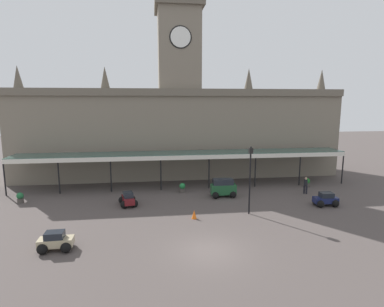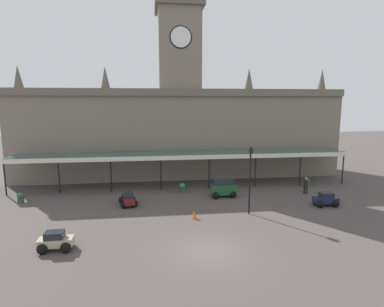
{
  "view_description": "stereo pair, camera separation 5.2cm",
  "coord_description": "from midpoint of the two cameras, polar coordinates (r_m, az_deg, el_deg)",
  "views": [
    {
      "loc": [
        -3.3,
        -17.48,
        9.05
      ],
      "look_at": [
        0.0,
        8.17,
        4.71
      ],
      "focal_mm": 29.05,
      "sensor_mm": 36.0,
      "label": 1
    },
    {
      "loc": [
        -3.25,
        -17.49,
        9.05
      ],
      "look_at": [
        0.0,
        8.17,
        4.71
      ],
      "focal_mm": 29.05,
      "sensor_mm": 36.0,
      "label": 2
    }
  ],
  "objects": [
    {
      "name": "victorian_lamppost",
      "position": [
        25.26,
        10.67,
        -3.54
      ],
      "size": [
        0.3,
        0.3,
        5.56
      ],
      "color": "black",
      "rests_on": "ground"
    },
    {
      "name": "planter_by_canopy",
      "position": [
        35.57,
        20.42,
        -5.0
      ],
      "size": [
        0.6,
        0.6,
        0.96
      ],
      "color": "#47423D",
      "rests_on": "ground"
    },
    {
      "name": "car_green_van",
      "position": [
        30.05,
        5.81,
        -6.43
      ],
      "size": [
        2.41,
        1.6,
        1.77
      ],
      "color": "#1E512D",
      "rests_on": "ground"
    },
    {
      "name": "planter_near_kerb",
      "position": [
        31.41,
        -1.72,
        -6.28
      ],
      "size": [
        0.6,
        0.6,
        0.96
      ],
      "color": "#47423D",
      "rests_on": "ground"
    },
    {
      "name": "entrance_canopy",
      "position": [
        33.1,
        -1.44,
        -0.09
      ],
      "size": [
        35.23,
        3.26,
        3.66
      ],
      "color": "#38564C",
      "rests_on": "ground"
    },
    {
      "name": "car_maroon_sedan",
      "position": [
        28.19,
        -11.59,
        -8.32
      ],
      "size": [
        1.8,
        2.19,
        1.19
      ],
      "color": "maroon",
      "rests_on": "ground"
    },
    {
      "name": "ground_plane",
      "position": [
        19.96,
        3.17,
        -17.45
      ],
      "size": [
        140.0,
        140.0,
        0.0
      ],
      "primitive_type": "plane",
      "color": "#4C4340"
    },
    {
      "name": "traffic_cone",
      "position": [
        24.7,
        0.45,
        -11.11
      ],
      "size": [
        0.4,
        0.4,
        0.68
      ],
      "primitive_type": "cone",
      "color": "orange",
      "rests_on": "ground"
    },
    {
      "name": "planter_forecourt_centre",
      "position": [
        32.26,
        -28.94,
        -7.08
      ],
      "size": [
        0.6,
        0.6,
        0.96
      ],
      "color": "#47423D",
      "rests_on": "ground"
    },
    {
      "name": "station_building",
      "position": [
        38.18,
        -2.29,
        5.21
      ],
      "size": [
        38.32,
        6.48,
        20.43
      ],
      "color": "slate",
      "rests_on": "ground"
    },
    {
      "name": "pedestrian_beside_cars",
      "position": [
        32.81,
        20.21,
        -5.43
      ],
      "size": [
        0.34,
        0.34,
        1.67
      ],
      "color": "black",
      "rests_on": "ground"
    },
    {
      "name": "car_navy_sedan",
      "position": [
        29.92,
        23.38,
        -7.87
      ],
      "size": [
        2.09,
        1.58,
        1.19
      ],
      "color": "#19214C",
      "rests_on": "ground"
    },
    {
      "name": "car_beige_sedan",
      "position": [
        21.55,
        -23.68,
        -14.68
      ],
      "size": [
        2.07,
        1.55,
        1.19
      ],
      "color": "tan",
      "rests_on": "ground"
    }
  ]
}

